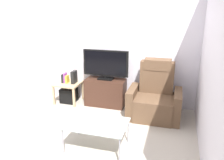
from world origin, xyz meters
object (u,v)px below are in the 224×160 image
Objects in this scene: book_middle at (65,78)px; game_console at (74,77)px; recliner_armchair at (155,98)px; tv_stand at (106,92)px; book_leftmost at (63,78)px; cell_phone at (87,124)px; side_table at (68,86)px; subwoofer_box at (69,95)px; coffee_table at (97,124)px; television at (106,64)px; book_rightmost at (67,79)px.

game_console is at bearing 8.79° from book_middle.
game_console is at bearing 171.09° from recliner_armchair.
tv_stand is 0.76m from game_console.
book_leftmost is 0.25m from game_console.
cell_phone is at bearing -82.06° from tv_stand.
subwoofer_box is at bearing 153.43° from side_table.
coffee_table reaches higher than subwoofer_box.
television reaches higher than book_middle.
book_middle is 1.36× the size of book_rightmost.
book_rightmost is at bearing -172.88° from television.
book_leftmost is (-0.94, -0.09, 0.26)m from tv_stand.
tv_stand is 0.93m from book_middle.
coffee_table is (1.19, -1.45, -0.15)m from book_rightmost.
book_middle is at bearing 95.01° from cell_phone.
television is 0.95m from book_middle.
coffee_table is at bearing -50.55° from book_rightmost.
television is at bearing 5.81° from subwoofer_box.
side_table is 0.22m from subwoofer_box.
game_console reaches higher than subwoofer_box.
side_table is 0.19m from book_middle.
recliner_armchair is 1.92m from book_rightmost.
subwoofer_box is 1.42× the size of book_middle.
game_console is at bearing 125.17° from coffee_table.
cell_phone is at bearing -52.65° from book_leftmost.
game_console reaches higher than side_table.
side_table is at bearing 75.66° from book_rightmost.
television is 4.31× the size of book_middle.
television is 5.86× the size of book_rightmost.
tv_stand is 0.88m from book_rightmost.
recliner_armchair is 1.78m from game_console.
book_leftmost is (-0.10, -0.02, 0.17)m from side_table.
television is at bearing 6.40° from book_leftmost.
subwoofer_box is 0.35× the size of coffee_table.
cell_phone is at bearing -59.44° from game_console.
subwoofer_box is at bearing -174.19° from television.
subwoofer_box is (-0.84, -0.07, -0.13)m from tv_stand.
cell_phone is (0.92, -1.55, -0.17)m from game_console.
book_middle is (-0.05, -0.02, 0.41)m from subwoofer_box.
cell_phone is (-0.13, -0.07, 0.03)m from coffee_table.
book_middle is at bearing 172.54° from recliner_armchair.
game_console is 0.30× the size of coffee_table.
cell_phone reaches higher than subwoofer_box.
coffee_table is at bearing -77.14° from tv_stand.
book_leftmost is at bearing -168.69° from subwoofer_box.
television is 1.06× the size of coffee_table.
television reaches higher than coffee_table.
book_leftmost is 0.10m from book_rightmost.
book_rightmost reaches higher than subwoofer_box.
television reaches higher than side_table.
book_middle is at bearing 130.47° from coffee_table.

